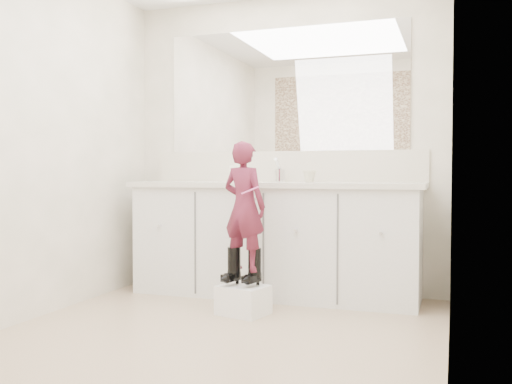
% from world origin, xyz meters
% --- Properties ---
extents(floor, '(3.00, 3.00, 0.00)m').
position_xyz_m(floor, '(0.00, 0.00, 0.00)').
color(floor, '#998264').
rests_on(floor, ground).
extents(wall_back, '(2.60, 0.00, 2.60)m').
position_xyz_m(wall_back, '(0.00, 1.50, 1.20)').
color(wall_back, '#BDB9A1').
rests_on(wall_back, floor).
extents(wall_front, '(2.60, 0.00, 2.60)m').
position_xyz_m(wall_front, '(0.00, -1.50, 1.20)').
color(wall_front, '#BDB9A1').
rests_on(wall_front, floor).
extents(wall_left, '(0.00, 3.00, 3.00)m').
position_xyz_m(wall_left, '(-1.30, 0.00, 1.20)').
color(wall_left, '#BDB9A1').
rests_on(wall_left, floor).
extents(wall_right, '(0.00, 3.00, 3.00)m').
position_xyz_m(wall_right, '(1.30, 0.00, 1.20)').
color(wall_right, '#BDB9A1').
rests_on(wall_right, floor).
extents(vanity_cabinet, '(2.20, 0.55, 0.85)m').
position_xyz_m(vanity_cabinet, '(0.00, 1.23, 0.42)').
color(vanity_cabinet, silver).
rests_on(vanity_cabinet, floor).
extents(countertop, '(2.28, 0.58, 0.04)m').
position_xyz_m(countertop, '(0.00, 1.21, 0.87)').
color(countertop, beige).
rests_on(countertop, vanity_cabinet).
extents(backsplash, '(2.28, 0.03, 0.25)m').
position_xyz_m(backsplash, '(0.00, 1.49, 1.02)').
color(backsplash, beige).
rests_on(backsplash, countertop).
extents(mirror, '(2.00, 0.02, 1.00)m').
position_xyz_m(mirror, '(0.00, 1.49, 1.64)').
color(mirror, white).
rests_on(mirror, wall_back).
extents(faucet, '(0.08, 0.08, 0.10)m').
position_xyz_m(faucet, '(0.00, 1.38, 0.94)').
color(faucet, silver).
rests_on(faucet, countertop).
extents(cup, '(0.11, 0.11, 0.09)m').
position_xyz_m(cup, '(0.27, 1.26, 0.94)').
color(cup, beige).
rests_on(cup, countertop).
extents(soap_bottle, '(0.11, 0.11, 0.19)m').
position_xyz_m(soap_bottle, '(-0.29, 1.15, 0.99)').
color(soap_bottle, white).
rests_on(soap_bottle, countertop).
extents(step_stool, '(0.36, 0.33, 0.20)m').
position_xyz_m(step_stool, '(-0.03, 0.60, 0.10)').
color(step_stool, white).
rests_on(step_stool, floor).
extents(boot_left, '(0.13, 0.19, 0.26)m').
position_xyz_m(boot_left, '(-0.10, 0.62, 0.33)').
color(boot_left, black).
rests_on(boot_left, step_stool).
extents(boot_right, '(0.13, 0.19, 0.26)m').
position_xyz_m(boot_right, '(0.05, 0.62, 0.33)').
color(boot_right, black).
rests_on(boot_right, step_stool).
extents(toddler, '(0.36, 0.28, 0.88)m').
position_xyz_m(toddler, '(-0.03, 0.62, 0.74)').
color(toddler, '#982E56').
rests_on(toddler, step_stool).
extents(toothbrush, '(0.13, 0.05, 0.06)m').
position_xyz_m(toothbrush, '(0.04, 0.54, 0.85)').
color(toothbrush, '#FE63BC').
rests_on(toothbrush, toddler).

